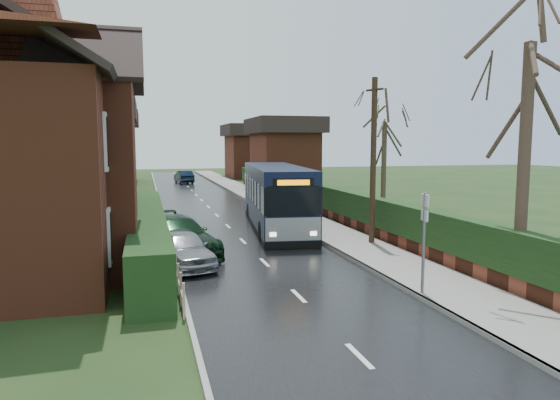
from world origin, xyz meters
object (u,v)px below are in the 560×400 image
object	(u,v)px
brick_house	(2,137)
bus	(276,198)
car_silver	(183,248)
car_green	(176,236)
telegraph_pole	(373,162)
bus_stop_sign	(424,229)

from	to	relation	value
brick_house	bus	xyz separation A→B (m)	(10.93, 4.00, -2.85)
bus	car_silver	xyz separation A→B (m)	(-5.00, -6.56, -0.89)
car_green	telegraph_pole	distance (m)	8.29
car_green	bus_stop_sign	size ratio (longest dim) A/B	1.75
bus	car_green	size ratio (longest dim) A/B	2.06
brick_house	bus	bearing A→B (deg)	20.09
telegraph_pole	bus	bearing A→B (deg)	97.10
brick_house	telegraph_pole	xyz separation A→B (m)	(13.67, -0.98, -0.95)
car_green	telegraph_pole	size ratio (longest dim) A/B	0.74
car_green	telegraph_pole	xyz separation A→B (m)	(7.83, -0.20, 2.70)
car_silver	car_green	bearing A→B (deg)	80.37
car_silver	telegraph_pole	xyz separation A→B (m)	(7.73, 1.58, 2.79)
bus	telegraph_pole	bearing A→B (deg)	-54.19
brick_house	car_silver	world-z (taller)	brick_house
car_green	bus_stop_sign	bearing A→B (deg)	-66.44
car_green	telegraph_pole	bearing A→B (deg)	-19.12
bus	car_silver	bearing A→B (deg)	-120.31
car_green	bus_stop_sign	distance (m)	9.33
bus	telegraph_pole	distance (m)	5.99
bus	car_green	world-z (taller)	bus
car_green	bus_stop_sign	xyz separation A→B (m)	(6.10, -6.97, 1.16)
brick_house	car_green	distance (m)	6.92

